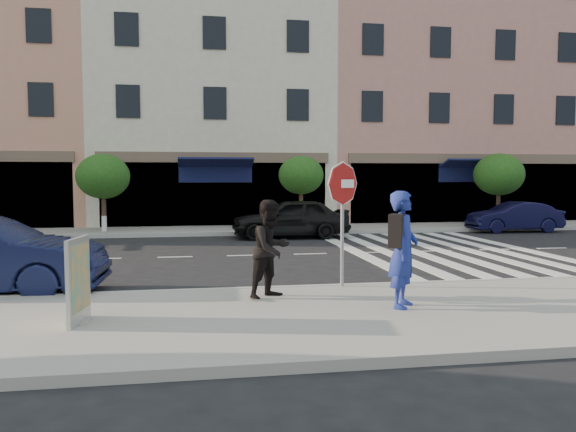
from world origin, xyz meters
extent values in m
plane|color=black|center=(0.00, 0.00, 0.00)|extent=(120.00, 120.00, 0.00)
cube|color=gray|center=(0.00, -3.75, 0.07)|extent=(60.00, 4.50, 0.15)
cube|color=gray|center=(0.00, 11.00, 0.07)|extent=(60.00, 3.00, 0.15)
cube|color=beige|center=(-0.50, 17.00, 5.50)|extent=(11.00, 9.00, 11.00)
cube|color=tan|center=(11.50, 17.00, 6.50)|extent=(13.00, 9.00, 13.00)
cylinder|color=#473323|center=(-5.00, 10.80, 0.95)|extent=(0.18, 0.18, 1.60)
cylinder|color=silver|center=(-5.00, 10.80, 0.45)|extent=(0.20, 0.20, 0.60)
ellipsoid|color=#1A4A15|center=(-5.00, 10.80, 2.32)|extent=(2.10, 2.10, 1.79)
cylinder|color=#473323|center=(3.00, 10.80, 1.00)|extent=(0.18, 0.18, 1.71)
cylinder|color=silver|center=(3.00, 10.80, 0.45)|extent=(0.20, 0.20, 0.60)
ellipsoid|color=#1A4A15|center=(3.00, 10.80, 2.38)|extent=(1.90, 1.90, 1.62)
cylinder|color=#473323|center=(12.00, 10.80, 0.98)|extent=(0.18, 0.18, 1.65)
cylinder|color=silver|center=(12.00, 10.80, 0.45)|extent=(0.20, 0.20, 0.60)
ellipsoid|color=#1A4A15|center=(12.00, 10.80, 2.41)|extent=(2.20, 2.20, 1.87)
cylinder|color=gray|center=(1.47, -1.65, 1.28)|extent=(0.09, 0.09, 2.25)
cylinder|color=white|center=(1.47, -1.66, 2.20)|extent=(0.86, 0.20, 0.88)
cylinder|color=#9E1411|center=(1.47, -1.68, 2.20)|extent=(0.81, 0.20, 0.82)
cube|color=white|center=(1.47, -1.71, 2.20)|extent=(0.45, 0.12, 0.16)
imported|color=navy|center=(2.02, -3.54, 1.13)|extent=(0.78, 0.85, 1.96)
imported|color=black|center=(-0.06, -2.44, 1.04)|extent=(1.10, 1.06, 1.78)
cube|color=beige|center=(-3.15, -3.73, 0.17)|extent=(0.34, 0.34, 0.04)
cube|color=beige|center=(-3.15, -3.73, 0.79)|extent=(0.19, 0.84, 1.29)
cube|color=#D88C3F|center=(-3.11, -3.74, 0.84)|extent=(0.13, 0.69, 0.99)
imported|color=black|center=(2.14, 8.41, 0.75)|extent=(4.44, 1.86, 1.50)
imported|color=black|center=(11.76, 9.10, 0.63)|extent=(3.86, 1.44, 1.26)
camera|label=1|loc=(-1.41, -12.41, 2.36)|focal=35.00mm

